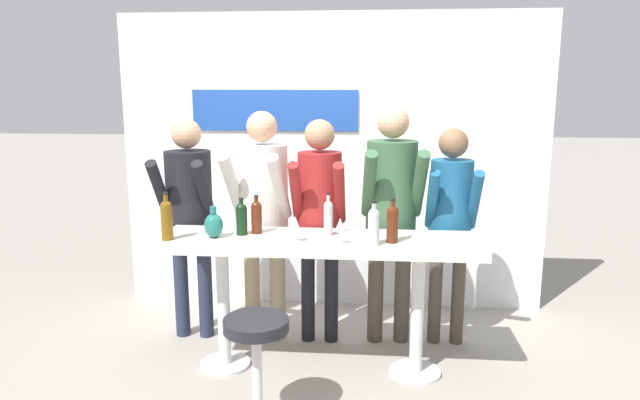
{
  "coord_description": "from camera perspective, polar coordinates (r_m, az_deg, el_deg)",
  "views": [
    {
      "loc": [
        0.34,
        -3.77,
        1.99
      ],
      "look_at": [
        0.0,
        0.09,
        1.22
      ],
      "focal_mm": 32.0,
      "sensor_mm": 36.0,
      "label": 1
    }
  ],
  "objects": [
    {
      "name": "wine_bottle_0",
      "position": [
        4.02,
        -7.85,
        -1.73
      ],
      "size": [
        0.08,
        0.08,
        0.26
      ],
      "color": "black",
      "rests_on": "tasting_table"
    },
    {
      "name": "wine_bottle_2",
      "position": [
        3.96,
        0.83,
        -1.63
      ],
      "size": [
        0.06,
        0.06,
        0.3
      ],
      "color": "#B7BCC1",
      "rests_on": "tasting_table"
    },
    {
      "name": "bar_stool",
      "position": [
        3.49,
        -6.34,
        -15.13
      ],
      "size": [
        0.4,
        0.4,
        0.67
      ],
      "color": "silver",
      "rests_on": "ground_plane"
    },
    {
      "name": "person_far_left",
      "position": [
        4.56,
        -12.96,
        -0.43
      ],
      "size": [
        0.43,
        0.54,
        1.76
      ],
      "rotation": [
        0.0,
        0.0,
        0.01
      ],
      "color": "#23283D",
      "rests_on": "ground_plane"
    },
    {
      "name": "wine_bottle_1",
      "position": [
        3.81,
        7.26,
        -2.21
      ],
      "size": [
        0.08,
        0.08,
        0.3
      ],
      "color": "#4C1E0F",
      "rests_on": "tasting_table"
    },
    {
      "name": "back_wall",
      "position": [
        5.17,
        1.16,
        3.76
      ],
      "size": [
        3.81,
        0.12,
        2.63
      ],
      "color": "white",
      "rests_on": "ground_plane"
    },
    {
      "name": "wine_bottle_3",
      "position": [
        3.98,
        -15.08,
        -1.75
      ],
      "size": [
        0.08,
        0.08,
        0.33
      ],
      "color": "brown",
      "rests_on": "tasting_table"
    },
    {
      "name": "decorative_vase",
      "position": [
        3.98,
        -10.59,
        -2.47
      ],
      "size": [
        0.13,
        0.13,
        0.22
      ],
      "color": "#1E665B",
      "rests_on": "tasting_table"
    },
    {
      "name": "wine_bottle_4",
      "position": [
        3.73,
        5.39,
        -2.49
      ],
      "size": [
        0.08,
        0.08,
        0.3
      ],
      "color": "#B7BCC1",
      "rests_on": "tasting_table"
    },
    {
      "name": "wine_glass_0",
      "position": [
        3.8,
        -2.5,
        -2.37
      ],
      "size": [
        0.07,
        0.07,
        0.18
      ],
      "color": "silver",
      "rests_on": "tasting_table"
    },
    {
      "name": "wine_glass_1",
      "position": [
        3.75,
        2.04,
        -2.57
      ],
      "size": [
        0.07,
        0.07,
        0.18
      ],
      "color": "silver",
      "rests_on": "tasting_table"
    },
    {
      "name": "person_left",
      "position": [
        4.44,
        -5.74,
        -0.1
      ],
      "size": [
        0.51,
        0.62,
        1.82
      ],
      "rotation": [
        0.0,
        0.0,
        -0.13
      ],
      "color": "gray",
      "rests_on": "ground_plane"
    },
    {
      "name": "tasting_table",
      "position": [
        3.96,
        -0.11,
        -6.05
      ],
      "size": [
        2.21,
        0.58,
        0.97
      ],
      "color": "silver",
      "rests_on": "ground_plane"
    },
    {
      "name": "ground_plane",
      "position": [
        4.28,
        -0.11,
        -16.55
      ],
      "size": [
        40.0,
        40.0,
        0.0
      ],
      "primitive_type": "plane",
      "color": "gray"
    },
    {
      "name": "person_center_right",
      "position": [
        4.44,
        12.91,
        -1.16
      ],
      "size": [
        0.39,
        0.51,
        1.7
      ],
      "rotation": [
        0.0,
        0.0,
        -0.03
      ],
      "color": "#473D33",
      "rests_on": "ground_plane"
    },
    {
      "name": "person_center_left",
      "position": [
        4.35,
        -0.05,
        -0.6
      ],
      "size": [
        0.4,
        0.53,
        1.76
      ],
      "rotation": [
        0.0,
        0.0,
        0.0
      ],
      "color": "black",
      "rests_on": "ground_plane"
    },
    {
      "name": "person_center",
      "position": [
        4.37,
        7.15,
        0.08
      ],
      "size": [
        0.48,
        0.6,
        1.86
      ],
      "rotation": [
        0.0,
        0.0,
        0.07
      ],
      "color": "#473D33",
      "rests_on": "ground_plane"
    },
    {
      "name": "wine_bottle_5",
      "position": [
        4.04,
        -6.37,
        -1.56
      ],
      "size": [
        0.07,
        0.07,
        0.28
      ],
      "color": "#4C1E0F",
      "rests_on": "tasting_table"
    }
  ]
}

